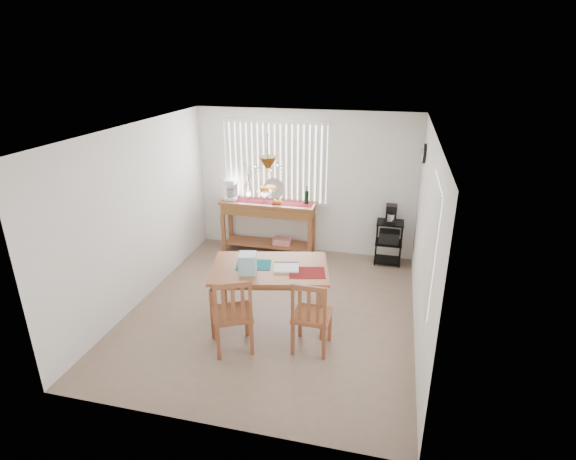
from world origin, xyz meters
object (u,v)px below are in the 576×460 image
(cart_items, at_px, (391,214))
(chair_right, at_px, (311,316))
(sideboard, at_px, (269,215))
(chair_left, at_px, (232,315))
(wire_cart, at_px, (389,238))
(dining_table, at_px, (270,273))

(cart_items, relative_size, chair_right, 0.32)
(sideboard, xyz_separation_m, chair_left, (0.39, -3.00, -0.23))
(wire_cart, xyz_separation_m, chair_right, (-0.85, -2.79, 0.02))
(chair_left, height_order, chair_right, chair_left)
(sideboard, bearing_deg, chair_left, -82.65)
(chair_left, bearing_deg, chair_right, 13.41)
(cart_items, xyz_separation_m, chair_left, (-1.79, -3.02, -0.42))
(dining_table, bearing_deg, cart_items, 56.13)
(wire_cart, relative_size, cart_items, 2.43)
(dining_table, bearing_deg, wire_cart, 56.03)
(chair_right, bearing_deg, cart_items, 73.07)
(wire_cart, xyz_separation_m, cart_items, (0.00, 0.01, 0.46))
(chair_left, bearing_deg, wire_cart, 59.21)
(chair_left, bearing_deg, dining_table, 70.18)
(dining_table, bearing_deg, sideboard, 106.27)
(chair_left, bearing_deg, sideboard, 97.35)
(dining_table, xyz_separation_m, chair_right, (0.67, -0.52, -0.25))
(dining_table, relative_size, chair_right, 1.74)
(dining_table, xyz_separation_m, chair_left, (-0.27, -0.75, -0.23))
(cart_items, distance_m, chair_left, 3.54)
(chair_right, bearing_deg, sideboard, 115.62)
(dining_table, height_order, chair_right, chair_right)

